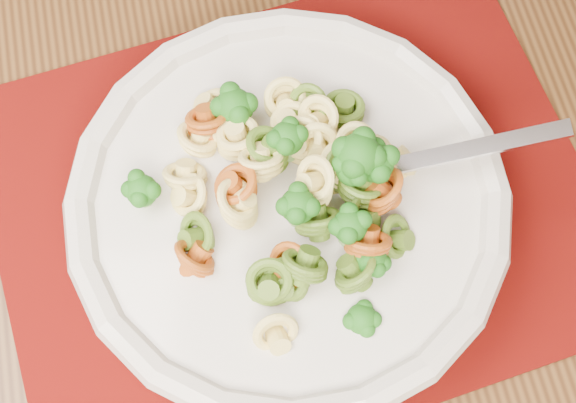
{
  "coord_description": "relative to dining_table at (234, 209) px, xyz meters",
  "views": [
    {
      "loc": [
        0.22,
        0.35,
        1.28
      ],
      "look_at": [
        0.22,
        0.54,
        0.82
      ],
      "focal_mm": 50.0,
      "sensor_mm": 36.0,
      "label": 1
    }
  ],
  "objects": [
    {
      "name": "fork",
      "position": [
        0.08,
        -0.04,
        0.16
      ],
      "size": [
        0.18,
        0.04,
        0.08
      ],
      "primitive_type": null,
      "rotation": [
        0.0,
        -0.35,
        0.06
      ],
      "color": "silver",
      "rests_on": "pasta_bowl"
    },
    {
      "name": "pasta_broccoli_heap",
      "position": [
        0.04,
        -0.05,
        0.16
      ],
      "size": [
        0.24,
        0.24,
        0.06
      ],
      "primitive_type": null,
      "color": "#F0D376",
      "rests_on": "pasta_bowl"
    },
    {
      "name": "placemat",
      "position": [
        0.05,
        -0.04,
        0.11
      ],
      "size": [
        0.47,
        0.42,
        0.0
      ],
      "primitive_type": "cube",
      "rotation": [
        0.0,
        0.0,
        0.31
      ],
      "color": "#510A03",
      "rests_on": "dining_table"
    },
    {
      "name": "dining_table",
      "position": [
        0.0,
        0.0,
        0.0
      ],
      "size": [
        1.53,
        1.14,
        0.77
      ],
      "rotation": [
        0.0,
        0.0,
        0.19
      ],
      "color": "#563618",
      "rests_on": "ground"
    },
    {
      "name": "pasta_bowl",
      "position": [
        0.04,
        -0.05,
        0.14
      ],
      "size": [
        0.28,
        0.28,
        0.05
      ],
      "color": "beige",
      "rests_on": "placemat"
    }
  ]
}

